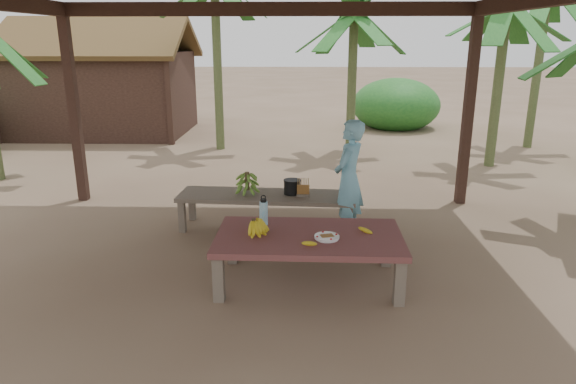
{
  "coord_description": "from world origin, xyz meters",
  "views": [
    {
      "loc": [
        0.46,
        -4.98,
        2.32
      ],
      "look_at": [
        0.32,
        0.1,
        0.8
      ],
      "focal_mm": 32.0,
      "sensor_mm": 36.0,
      "label": 1
    }
  ],
  "objects_px": {
    "water_flask": "(264,212)",
    "cooking_pot": "(292,187)",
    "plate": "(327,237)",
    "woman": "(349,179)",
    "work_table": "(309,241)",
    "ripe_banana_bunch": "(254,225)",
    "bench": "(267,199)"
  },
  "relations": [
    {
      "from": "water_flask",
      "to": "cooking_pot",
      "type": "xyz_separation_m",
      "value": [
        0.27,
        1.25,
        -0.09
      ]
    },
    {
      "from": "plate",
      "to": "cooking_pot",
      "type": "bearing_deg",
      "value": 102.4
    },
    {
      "from": "plate",
      "to": "woman",
      "type": "distance_m",
      "value": 1.44
    },
    {
      "from": "work_table",
      "to": "woman",
      "type": "height_order",
      "value": "woman"
    },
    {
      "from": "plate",
      "to": "woman",
      "type": "height_order",
      "value": "woman"
    },
    {
      "from": "ripe_banana_bunch",
      "to": "plate",
      "type": "bearing_deg",
      "value": -10.3
    },
    {
      "from": "water_flask",
      "to": "cooking_pot",
      "type": "height_order",
      "value": "water_flask"
    },
    {
      "from": "work_table",
      "to": "ripe_banana_bunch",
      "type": "relative_size",
      "value": 6.76
    },
    {
      "from": "ripe_banana_bunch",
      "to": "woman",
      "type": "height_order",
      "value": "woman"
    },
    {
      "from": "work_table",
      "to": "water_flask",
      "type": "height_order",
      "value": "water_flask"
    },
    {
      "from": "bench",
      "to": "ripe_banana_bunch",
      "type": "height_order",
      "value": "ripe_banana_bunch"
    },
    {
      "from": "cooking_pot",
      "to": "plate",
      "type": "bearing_deg",
      "value": -77.6
    },
    {
      "from": "work_table",
      "to": "bench",
      "type": "height_order",
      "value": "work_table"
    },
    {
      "from": "work_table",
      "to": "water_flask",
      "type": "xyz_separation_m",
      "value": [
        -0.46,
        0.27,
        0.2
      ]
    },
    {
      "from": "work_table",
      "to": "bench",
      "type": "relative_size",
      "value": 0.81
    },
    {
      "from": "water_flask",
      "to": "woman",
      "type": "height_order",
      "value": "woman"
    },
    {
      "from": "work_table",
      "to": "plate",
      "type": "xyz_separation_m",
      "value": [
        0.17,
        -0.1,
        0.08
      ]
    },
    {
      "from": "bench",
      "to": "water_flask",
      "type": "relative_size",
      "value": 7.08
    },
    {
      "from": "woman",
      "to": "plate",
      "type": "bearing_deg",
      "value": 14.8
    },
    {
      "from": "woman",
      "to": "water_flask",
      "type": "bearing_deg",
      "value": -15.22
    },
    {
      "from": "plate",
      "to": "cooking_pot",
      "type": "relative_size",
      "value": 1.15
    },
    {
      "from": "plate",
      "to": "cooking_pot",
      "type": "height_order",
      "value": "cooking_pot"
    },
    {
      "from": "work_table",
      "to": "water_flask",
      "type": "relative_size",
      "value": 5.76
    },
    {
      "from": "ripe_banana_bunch",
      "to": "woman",
      "type": "xyz_separation_m",
      "value": [
        1.03,
        1.27,
        0.13
      ]
    },
    {
      "from": "work_table",
      "to": "woman",
      "type": "bearing_deg",
      "value": 70.33
    },
    {
      "from": "bench",
      "to": "cooking_pot",
      "type": "bearing_deg",
      "value": 8.46
    },
    {
      "from": "work_table",
      "to": "plate",
      "type": "bearing_deg",
      "value": -30.63
    },
    {
      "from": "ripe_banana_bunch",
      "to": "cooking_pot",
      "type": "height_order",
      "value": "ripe_banana_bunch"
    },
    {
      "from": "cooking_pot",
      "to": "work_table",
      "type": "bearing_deg",
      "value": -82.87
    },
    {
      "from": "bench",
      "to": "cooking_pot",
      "type": "xyz_separation_m",
      "value": [
        0.32,
        0.03,
        0.14
      ]
    },
    {
      "from": "cooking_pot",
      "to": "bench",
      "type": "bearing_deg",
      "value": -175.25
    },
    {
      "from": "bench",
      "to": "cooking_pot",
      "type": "distance_m",
      "value": 0.35
    }
  ]
}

